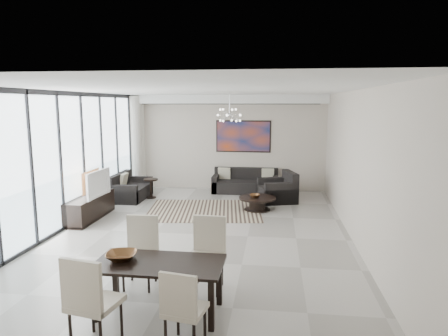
% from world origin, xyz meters
% --- Properties ---
extents(room_shell, '(6.00, 9.00, 2.90)m').
position_xyz_m(room_shell, '(0.46, 0.00, 1.45)').
color(room_shell, '#A8A39B').
rests_on(room_shell, ground).
extents(window_wall, '(0.37, 8.95, 2.90)m').
position_xyz_m(window_wall, '(-2.86, 0.00, 1.47)').
color(window_wall, silver).
rests_on(window_wall, floor).
extents(soffit, '(5.98, 0.40, 0.26)m').
position_xyz_m(soffit, '(0.00, 4.30, 2.77)').
color(soffit, white).
rests_on(soffit, room_shell).
extents(painting, '(1.68, 0.04, 0.98)m').
position_xyz_m(painting, '(0.50, 4.47, 1.65)').
color(painting, '#B44019').
rests_on(painting, room_shell).
extents(chandelier, '(0.66, 0.66, 0.71)m').
position_xyz_m(chandelier, '(0.30, 2.50, 2.35)').
color(chandelier, silver).
rests_on(chandelier, room_shell).
extents(rug, '(3.02, 2.45, 0.01)m').
position_xyz_m(rug, '(-0.25, 1.84, 0.01)').
color(rug, black).
rests_on(rug, floor).
extents(coffee_table, '(0.93, 0.93, 0.33)m').
position_xyz_m(coffee_table, '(1.06, 2.05, 0.18)').
color(coffee_table, black).
rests_on(coffee_table, floor).
extents(bowl_coffee, '(0.31, 0.31, 0.08)m').
position_xyz_m(bowl_coffee, '(0.99, 2.04, 0.37)').
color(bowl_coffee, brown).
rests_on(bowl_coffee, coffee_table).
extents(sofa_main, '(1.95, 0.80, 0.71)m').
position_xyz_m(sofa_main, '(0.61, 4.06, 0.24)').
color(sofa_main, black).
rests_on(sofa_main, floor).
extents(loveseat, '(0.81, 1.44, 0.72)m').
position_xyz_m(loveseat, '(-2.54, 2.80, 0.24)').
color(loveseat, black).
rests_on(loveseat, floor).
extents(armchair, '(1.14, 1.18, 0.81)m').
position_xyz_m(armchair, '(1.59, 3.06, 0.28)').
color(armchair, black).
rests_on(armchair, floor).
extents(side_table, '(0.40, 0.40, 0.55)m').
position_xyz_m(side_table, '(-1.98, 2.97, 0.37)').
color(side_table, black).
rests_on(side_table, floor).
extents(tv_console, '(0.49, 1.73, 0.54)m').
position_xyz_m(tv_console, '(-2.76, 0.79, 0.27)').
color(tv_console, black).
rests_on(tv_console, floor).
extents(television, '(0.18, 1.05, 0.60)m').
position_xyz_m(television, '(-2.60, 0.76, 0.84)').
color(television, gray).
rests_on(television, tv_console).
extents(dining_table, '(1.63, 0.83, 0.67)m').
position_xyz_m(dining_table, '(0.05, -3.10, 0.59)').
color(dining_table, black).
rests_on(dining_table, floor).
extents(dining_chair_sw, '(0.58, 0.58, 1.06)m').
position_xyz_m(dining_chair_sw, '(-0.46, -3.95, 0.61)').
color(dining_chair_sw, '#BFAF9E').
rests_on(dining_chair_sw, floor).
extents(dining_chair_se, '(0.49, 0.49, 0.91)m').
position_xyz_m(dining_chair_se, '(0.52, -3.83, 0.52)').
color(dining_chair_se, '#BFAF9E').
rests_on(dining_chair_se, floor).
extents(dining_chair_nw, '(0.48, 0.48, 1.02)m').
position_xyz_m(dining_chair_nw, '(-0.45, -2.32, 0.58)').
color(dining_chair_nw, '#BFAF9E').
rests_on(dining_chair_nw, floor).
extents(dining_chair_ne, '(0.50, 0.50, 1.04)m').
position_xyz_m(dining_chair_ne, '(0.54, -2.30, 0.60)').
color(dining_chair_ne, '#BFAF9E').
rests_on(dining_chair_ne, floor).
extents(bowl_dining, '(0.44, 0.44, 0.09)m').
position_xyz_m(bowl_dining, '(-0.45, -3.07, 0.72)').
color(bowl_dining, brown).
rests_on(bowl_dining, dining_table).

